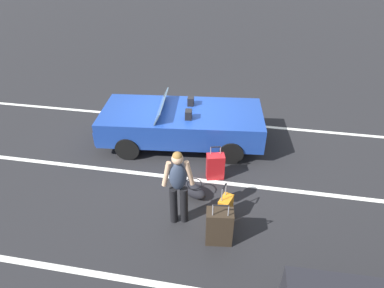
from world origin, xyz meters
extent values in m
plane|color=black|center=(0.00, 0.00, 0.00)|extent=(80.00, 80.00, 0.00)
cube|color=silver|center=(0.00, -1.20, 0.00)|extent=(18.00, 0.12, 0.01)
cube|color=silver|center=(0.00, 1.50, 0.00)|extent=(18.00, 0.12, 0.01)
cube|color=silver|center=(0.00, 4.20, 0.00)|extent=(18.00, 0.12, 0.01)
cube|color=navy|center=(0.00, 0.00, 0.62)|extent=(4.26, 2.19, 0.64)
cube|color=navy|center=(1.43, 0.15, 0.51)|extent=(1.48, 1.80, 0.38)
cube|color=slate|center=(0.51, 0.05, 1.09)|extent=(0.34, 1.56, 0.31)
cube|color=black|center=(-0.24, 0.35, 1.05)|extent=(0.18, 0.24, 0.22)
cube|color=black|center=(-0.16, -0.39, 1.05)|extent=(0.18, 0.24, 0.22)
cylinder|color=black|center=(1.18, 0.94, 0.30)|extent=(0.62, 0.28, 0.60)
cylinder|color=black|center=(1.35, -0.67, 0.30)|extent=(0.62, 0.28, 0.60)
cylinder|color=black|center=(-1.35, 0.67, 0.30)|extent=(0.62, 0.28, 0.60)
cylinder|color=black|center=(-1.18, -0.94, 0.30)|extent=(0.62, 0.28, 0.60)
cube|color=#2D2319|center=(-1.32, 3.13, 0.37)|extent=(0.51, 0.34, 0.74)
cube|color=black|center=(-1.31, 2.99, 0.31)|extent=(0.38, 0.07, 0.41)
cylinder|color=gray|center=(-1.20, 3.23, 0.86)|extent=(0.02, 0.02, 0.23)
cylinder|color=gray|center=(-1.46, 3.19, 0.86)|extent=(0.02, 0.02, 0.23)
cylinder|color=black|center=(-1.33, 3.21, 0.97)|extent=(0.27, 0.06, 0.03)
sphere|color=black|center=(-1.17, 3.26, 0.02)|extent=(0.04, 0.04, 0.04)
sphere|color=black|center=(-1.50, 3.22, 0.02)|extent=(0.04, 0.04, 0.04)
cube|color=red|center=(-1.04, 1.32, 0.31)|extent=(0.45, 0.33, 0.62)
cylinder|color=gray|center=(-1.13, 1.23, 0.71)|extent=(0.02, 0.02, 0.18)
cylinder|color=gray|center=(-0.92, 1.28, 0.71)|extent=(0.02, 0.02, 0.18)
cylinder|color=black|center=(-1.03, 1.26, 0.80)|extent=(0.22, 0.08, 0.03)
sphere|color=black|center=(-1.16, 1.20, 0.02)|extent=(0.04, 0.04, 0.04)
sphere|color=black|center=(-0.88, 1.27, 0.02)|extent=(0.04, 0.04, 0.04)
cube|color=orange|center=(-1.39, 2.52, 0.25)|extent=(0.30, 0.39, 0.50)
cylinder|color=gray|center=(-1.36, 2.42, 0.64)|extent=(0.03, 0.03, 0.28)
cylinder|color=gray|center=(-1.31, 2.60, 0.64)|extent=(0.03, 0.03, 0.28)
cylinder|color=black|center=(-1.33, 2.51, 0.78)|extent=(0.08, 0.19, 0.03)
sphere|color=black|center=(-1.35, 2.39, 0.02)|extent=(0.04, 0.04, 0.04)
sphere|color=black|center=(-1.28, 2.61, 0.02)|extent=(0.04, 0.04, 0.04)
ellipsoid|color=black|center=(-0.66, 2.02, 0.15)|extent=(0.70, 0.59, 0.30)
torus|color=black|center=(-0.66, 2.02, 0.33)|extent=(0.51, 0.51, 0.02)
cylinder|color=black|center=(-0.41, 2.79, 0.41)|extent=(0.18, 0.18, 0.82)
cylinder|color=black|center=(-0.60, 2.75, 0.41)|extent=(0.18, 0.18, 0.82)
ellipsoid|color=#2D384C|center=(-0.51, 2.77, 1.12)|extent=(0.36, 0.29, 0.60)
sphere|color=tan|center=(-0.51, 2.77, 1.51)|extent=(0.21, 0.21, 0.21)
sphere|color=olive|center=(-0.51, 2.77, 1.56)|extent=(0.18, 0.18, 0.18)
cylinder|color=tan|center=(-0.31, 2.82, 1.19)|extent=(0.21, 0.13, 0.53)
cylinder|color=tan|center=(-0.71, 2.72, 1.19)|extent=(0.21, 0.13, 0.53)
camera|label=1|loc=(-1.54, 7.15, 4.84)|focal=30.31mm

